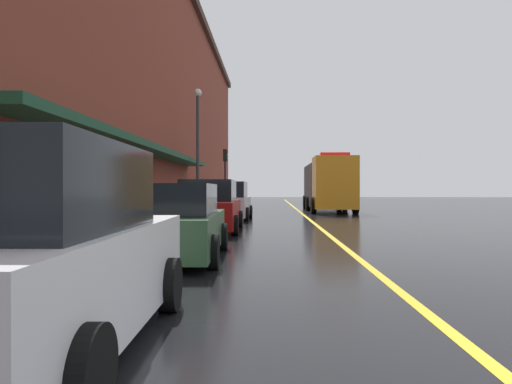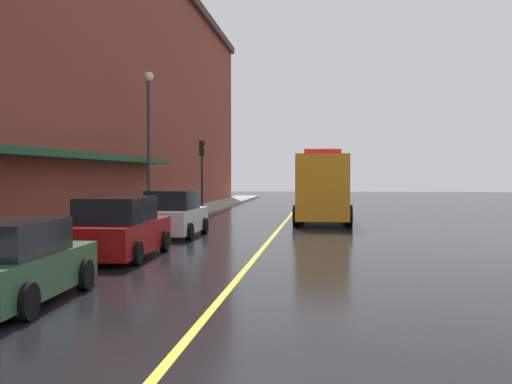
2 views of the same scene
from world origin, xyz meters
The scene contains 13 objects.
ground_plane centered at (0.00, 25.00, 0.00)m, with size 112.00×112.00×0.00m, color black.
sidewalk_left centered at (-6.20, 25.00, 0.07)m, with size 2.40×70.00×0.15m, color #9E9B93.
lane_center_stripe centered at (0.00, 25.00, 0.00)m, with size 0.16×70.00×0.01m, color gold.
brick_building_left centered at (-13.64, 24.00, 7.57)m, with size 13.66×64.00×15.12m.
parked_car_0 centered at (-3.96, 0.80, 0.87)m, with size 2.22×4.39×1.87m.
parked_car_1 centered at (-3.91, 6.37, 0.74)m, with size 2.26×4.41×1.57m.
parked_car_2 centered at (-3.97, 12.71, 0.83)m, with size 2.20×4.87×1.78m.
parked_car_3 centered at (-3.86, 18.75, 0.84)m, with size 2.14×4.15×1.81m.
utility_truck centered at (1.91, 27.43, 1.72)m, with size 2.79×9.37×3.61m.
parking_meter_0 centered at (-5.35, 18.17, 1.06)m, with size 0.14×0.18×1.33m.
parking_meter_1 centered at (-5.35, 19.80, 1.06)m, with size 0.14×0.18×1.33m.
street_lamp_left centered at (-5.95, 22.44, 4.40)m, with size 0.44×0.44×6.94m.
traffic_light_near centered at (-5.29, 31.23, 3.16)m, with size 0.38×0.36×4.30m.
Camera 1 is at (-1.83, -3.23, 1.46)m, focal length 32.31 mm.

